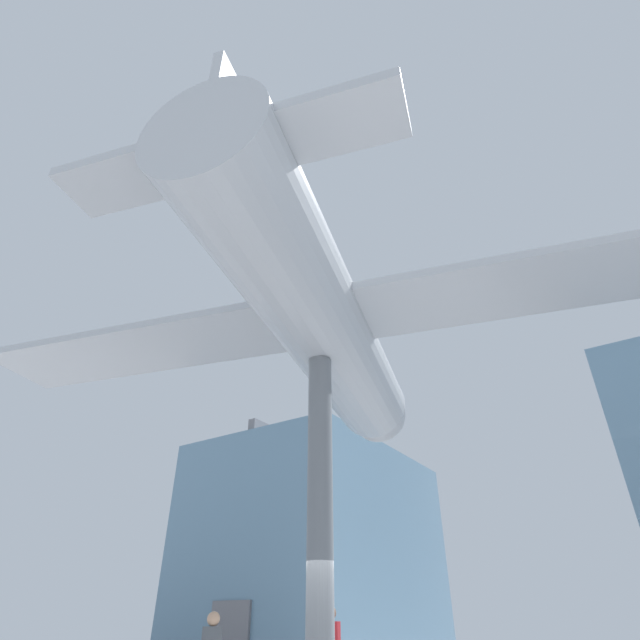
% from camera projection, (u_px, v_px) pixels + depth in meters
% --- Properties ---
extents(glass_pavilion_left, '(8.26, 11.25, 9.31)m').
position_uv_depth(glass_pavilion_left, '(318.00, 554.00, 23.18)').
color(glass_pavilion_left, '#60849E').
rests_on(glass_pavilion_left, ground_plane).
extents(support_pylon_central, '(0.48, 0.48, 6.42)m').
position_uv_depth(support_pylon_central, '(320.00, 518.00, 9.10)').
color(support_pylon_central, slate).
rests_on(support_pylon_central, ground_plane).
extents(suspended_airplane, '(17.22, 12.43, 2.97)m').
position_uv_depth(suspended_airplane, '(323.00, 324.00, 11.49)').
color(suspended_airplane, '#B2B7BC').
rests_on(suspended_airplane, support_pylon_central).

